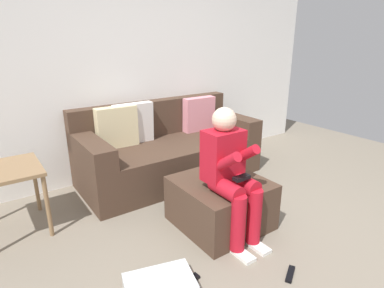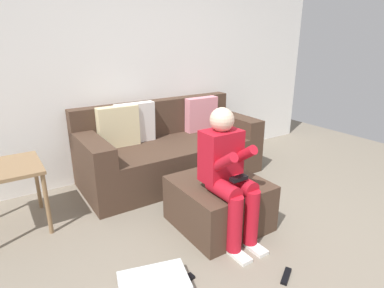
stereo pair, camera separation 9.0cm
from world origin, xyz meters
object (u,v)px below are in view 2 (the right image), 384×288
couch_sectional (169,150)px  remote_near_ottoman (286,276)px  side_table (11,176)px  ottoman (219,203)px  person_seated (228,172)px  remote_by_storage_bin (184,280)px  storage_bin (154,286)px

couch_sectional → remote_near_ottoman: (-0.16, -1.98, -0.32)m
couch_sectional → side_table: (-1.66, -0.23, 0.17)m
couch_sectional → ottoman: size_ratio=2.81×
person_seated → remote_by_storage_bin: (-0.58, -0.25, -0.59)m
storage_bin → remote_near_ottoman: (0.85, -0.39, -0.04)m
person_seated → storage_bin: size_ratio=2.44×
remote_near_ottoman → remote_by_storage_bin: (-0.63, 0.36, 0.00)m
couch_sectional → storage_bin: bearing=-122.4°
ottoman → side_table: size_ratio=1.26×
couch_sectional → ottoman: (-0.15, -1.17, -0.12)m
remote_by_storage_bin → side_table: bearing=116.7°
side_table → storage_bin: bearing=-64.6°
ottoman → remote_near_ottoman: bearing=-91.3°
person_seated → ottoman: bearing=70.6°
remote_by_storage_bin → storage_bin: bearing=168.6°
couch_sectional → remote_near_ottoman: bearing=-94.7°
storage_bin → side_table: size_ratio=0.77×
remote_near_ottoman → person_seated: bearing=65.2°
couch_sectional → remote_by_storage_bin: 1.83m
ottoman → storage_bin: bearing=-153.9°
side_table → remote_by_storage_bin: bearing=-58.1°
ottoman → side_table: (-1.52, 0.94, 0.29)m
side_table → remote_near_ottoman: size_ratio=3.46×
remote_near_ottoman → remote_by_storage_bin: same height
ottoman → remote_by_storage_bin: 0.81m
storage_bin → ottoman: bearing=26.1°
ottoman → storage_bin: 0.98m
person_seated → side_table: (-1.45, 1.14, -0.10)m
couch_sectional → remote_by_storage_bin: (-0.79, -1.62, -0.32)m
remote_by_storage_bin → remote_near_ottoman: bearing=-35.2°
person_seated → side_table: person_seated is taller
couch_sectional → person_seated: size_ratio=1.89×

